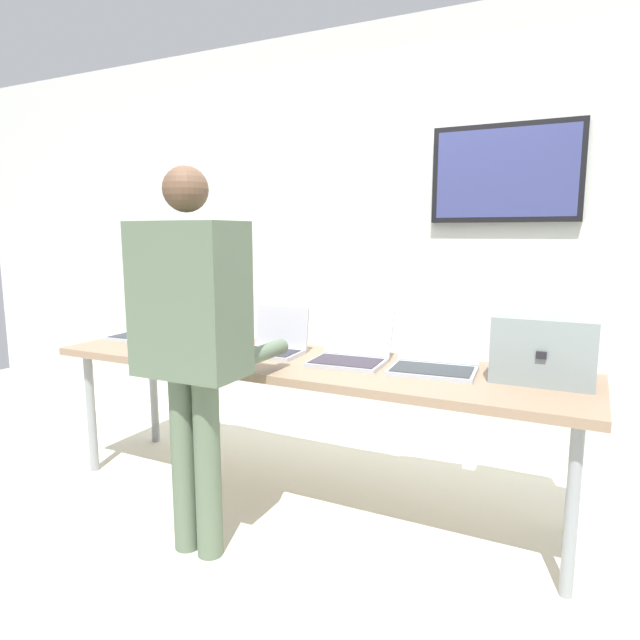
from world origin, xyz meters
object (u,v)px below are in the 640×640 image
laptop_station_1 (208,335)px  person (192,328)px  workbench (305,370)px  equipment_box (545,347)px  coffee_mug (146,346)px  laptop_station_0 (149,330)px  laptop_station_4 (435,357)px  laptop_station_3 (352,350)px  laptop_station_2 (275,343)px

laptop_station_1 → person: person is taller
workbench → equipment_box: equipment_box is taller
laptop_station_1 → coffee_mug: bearing=-113.6°
coffee_mug → laptop_station_0: bearing=131.7°
equipment_box → laptop_station_0: size_ratio=1.03×
laptop_station_4 → coffee_mug: bearing=-166.6°
workbench → coffee_mug: bearing=-162.8°
laptop_station_4 → coffee_mug: (-1.44, -0.34, -0.02)m
workbench → coffee_mug: coffee_mug is taller
laptop_station_0 → laptop_station_3: bearing=-0.9°
laptop_station_3 → laptop_station_4: 0.41m
equipment_box → laptop_station_3: equipment_box is taller
equipment_box → person: 1.50m
laptop_station_3 → coffee_mug: (-1.04, -0.31, -0.02)m
laptop_station_1 → person: (0.48, -0.70, 0.19)m
laptop_station_0 → person: person is taller
laptop_station_1 → equipment_box: bearing=1.9°
equipment_box → laptop_station_3: bearing=-175.0°
laptop_station_0 → person: bearing=-37.5°
laptop_station_0 → coffee_mug: bearing=-48.3°
laptop_station_4 → person: 1.11m
equipment_box → laptop_station_3: (-0.87, -0.08, -0.08)m
workbench → laptop_station_4: laptop_station_4 is taller
laptop_station_0 → laptop_station_1: size_ratio=1.08×
laptop_station_3 → laptop_station_4: size_ratio=0.91×
laptop_station_0 → laptop_station_4: laptop_station_4 is taller
laptop_station_0 → laptop_station_1: bearing=-0.6°
laptop_station_1 → laptop_station_0: bearing=179.4°
person → laptop_station_2: bearing=91.8°
laptop_station_3 → workbench: bearing=-164.5°
laptop_station_0 → laptop_station_2: laptop_station_2 is taller
laptop_station_4 → coffee_mug: size_ratio=4.84×
person → laptop_station_1: bearing=124.2°
person → laptop_station_0: bearing=142.5°
workbench → equipment_box: (1.10, 0.14, 0.19)m
laptop_station_3 → coffee_mug: bearing=-163.2°
laptop_station_2 → person: size_ratio=0.20×
person → laptop_station_3: bearing=58.7°
laptop_station_2 → laptop_station_3: 0.44m
workbench → laptop_station_1: size_ratio=7.39×
laptop_station_2 → laptop_station_0: bearing=178.5°
equipment_box → laptop_station_0: equipment_box is taller
laptop_station_2 → laptop_station_3: laptop_station_3 is taller
workbench → laptop_station_2: 0.24m
laptop_station_0 → laptop_station_4: (1.74, 0.01, 0.01)m
workbench → coffee_mug: (-0.81, -0.25, 0.09)m
laptop_station_0 → laptop_station_2: (0.90, -0.02, 0.00)m
laptop_station_4 → laptop_station_3: bearing=-175.8°
workbench → laptop_station_4: bearing=8.3°
laptop_station_2 → coffee_mug: laptop_station_2 is taller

